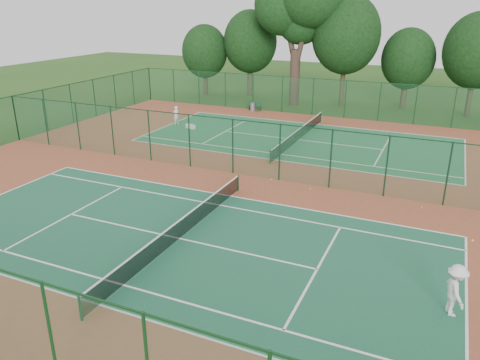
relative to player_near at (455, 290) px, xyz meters
name	(u,v)px	position (x,y,z in m)	size (l,w,h in m)	color
ground	(255,176)	(-11.38, 9.92, -0.97)	(120.00, 120.00, 0.00)	#264D18
red_pad	(255,176)	(-11.38, 9.92, -0.96)	(40.00, 36.00, 0.01)	brown
court_near	(180,239)	(-11.38, 0.92, -0.95)	(23.77, 10.97, 0.01)	#1C583B
court_far	(299,140)	(-11.38, 18.92, -0.95)	(23.77, 10.97, 0.01)	#20673A
fence_north	(329,98)	(-11.38, 27.92, 0.79)	(40.00, 0.09, 3.50)	#194C2A
fence_south	(9,322)	(-11.38, -8.08, 0.79)	(40.00, 0.09, 3.50)	#1B5132
fence_west	(16,118)	(-31.38, 9.92, 0.79)	(0.09, 36.00, 3.50)	#16442D
fence_divider	(256,149)	(-11.38, 9.92, 0.79)	(40.00, 0.09, 3.50)	#1A4E2B
tennis_net_near	(180,228)	(-11.38, 0.92, -0.42)	(0.10, 12.90, 0.97)	#153C24
tennis_net_far	(299,133)	(-11.38, 18.92, -0.42)	(0.10, 12.90, 0.97)	#143822
player_near	(455,290)	(0.00, 0.00, 0.00)	(1.23, 0.70, 1.90)	silver
player_far	(176,115)	(-22.77, 19.26, -0.13)	(0.60, 0.39, 1.63)	silver
trash_bin	(253,107)	(-18.78, 27.12, -0.55)	(0.46, 0.46, 0.82)	gray
bench	(255,106)	(-18.70, 27.45, -0.50)	(1.47, 0.53, 0.89)	#13391E
kit_bag	(191,126)	(-20.99, 18.64, -0.79)	(0.89, 0.33, 0.33)	silver
stray_ball_a	(310,189)	(-7.67, 9.20, -0.92)	(0.07, 0.07, 0.07)	#D7E735
stray_ball_b	(422,208)	(-1.61, 9.03, -0.92)	(0.07, 0.07, 0.07)	yellow
stray_ball_c	(271,179)	(-10.25, 9.70, -0.92)	(0.08, 0.08, 0.08)	#CEE936
big_tree	(299,4)	(-15.96, 32.07, 8.98)	(9.15, 6.70, 14.05)	#35241D
evergreen_row	(347,105)	(-10.88, 34.17, -0.97)	(39.00, 5.00, 12.00)	black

